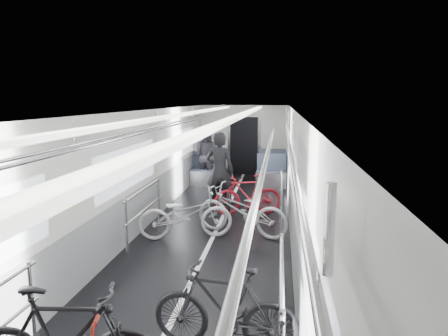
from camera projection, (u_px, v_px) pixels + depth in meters
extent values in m
cube|color=black|center=(209.00, 245.00, 7.26)|extent=(3.00, 14.00, 0.01)
cube|color=white|center=(208.00, 112.00, 6.85)|extent=(3.00, 14.00, 0.02)
cube|color=silver|center=(128.00, 178.00, 7.26)|extent=(0.02, 14.00, 2.40)
cube|color=silver|center=(295.00, 183.00, 6.85)|extent=(0.02, 14.00, 2.40)
cube|color=silver|center=(244.00, 140.00, 13.88)|extent=(3.00, 0.02, 2.40)
cube|color=white|center=(209.00, 245.00, 7.26)|extent=(0.08, 13.80, 0.01)
cube|color=gray|center=(131.00, 218.00, 7.39)|extent=(0.01, 13.90, 0.90)
cube|color=gray|center=(292.00, 225.00, 6.98)|extent=(0.01, 13.90, 0.90)
cube|color=white|center=(129.00, 167.00, 7.22)|extent=(0.01, 10.80, 0.75)
cube|color=white|center=(293.00, 171.00, 6.82)|extent=(0.01, 10.80, 0.75)
cube|color=white|center=(177.00, 115.00, 6.94)|extent=(0.14, 13.40, 0.05)
cube|color=white|center=(240.00, 116.00, 6.78)|extent=(0.14, 13.40, 0.05)
cube|color=black|center=(244.00, 146.00, 13.86)|extent=(0.95, 0.10, 2.00)
imported|color=#B6B5BA|center=(186.00, 214.00, 7.55)|extent=(1.88, 1.11, 0.93)
imported|color=black|center=(225.00, 309.00, 4.15)|extent=(1.61, 0.60, 0.95)
imported|color=#A8A8AC|center=(241.00, 210.00, 7.71)|extent=(1.98, 1.18, 0.98)
imported|color=red|center=(248.00, 195.00, 9.08)|extent=(1.62, 0.85, 0.94)
imported|color=black|center=(228.00, 192.00, 9.46)|extent=(0.87, 1.76, 0.88)
imported|color=black|center=(220.00, 171.00, 9.50)|extent=(0.74, 0.54, 1.86)
imported|color=#322E36|center=(206.00, 156.00, 12.23)|extent=(0.99, 0.84, 1.80)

